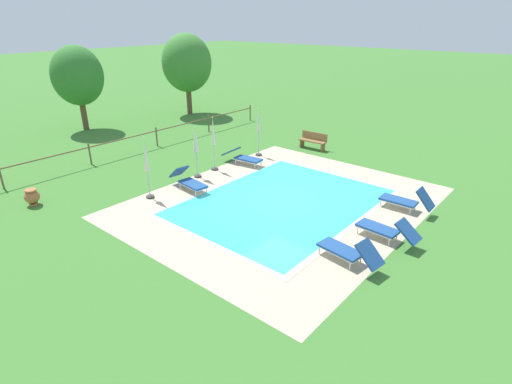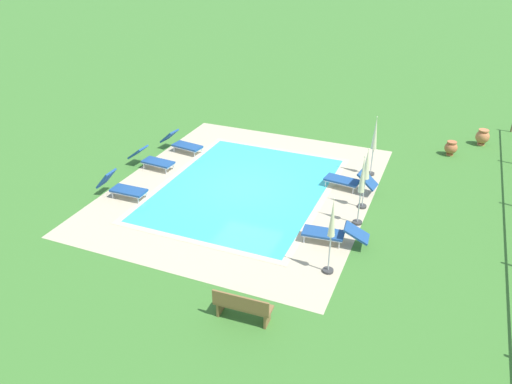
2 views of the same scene
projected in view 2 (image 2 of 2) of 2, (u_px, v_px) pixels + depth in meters
ground_plane at (244, 188)px, 18.95m from camera, size 160.00×160.00×0.00m
pool_deck_paving at (244, 188)px, 18.95m from camera, size 11.20×9.35×0.01m
swimming_pool_water at (244, 188)px, 18.95m from camera, size 7.63×5.78×0.01m
pool_coping_rim at (244, 188)px, 18.95m from camera, size 8.11×6.26×0.01m
sun_lounger_north_near_steps at (122, 187)px, 18.17m from camera, size 0.63×1.89×0.97m
sun_lounger_north_mid at (182, 143)px, 21.80m from camera, size 0.86×2.02×0.89m
sun_lounger_north_far at (349, 180)px, 18.69m from camera, size 0.85×2.04×0.87m
sun_lounger_north_end at (333, 233)px, 15.55m from camera, size 0.80×2.11×0.73m
sun_lounger_south_mid at (152, 159)px, 20.34m from camera, size 0.74×2.03×0.85m
patio_umbrella_closed_row_west at (366, 169)px, 16.95m from camera, size 0.32×0.32×2.28m
patio_umbrella_closed_row_mid_west at (375, 139)px, 19.21m from camera, size 0.32×0.32×2.46m
patio_umbrella_closed_row_centre at (362, 182)px, 15.99m from camera, size 0.32×0.32×2.48m
patio_umbrella_closed_row_mid_east at (332, 227)px, 13.69m from camera, size 0.32×0.32×2.45m
wooden_bench_lawn_side at (242, 306)px, 12.46m from camera, size 0.51×1.52×0.87m
terracotta_urn_near_fence at (482, 137)px, 22.44m from camera, size 0.59×0.59×0.73m
terracotta_urn_by_tree at (451, 148)px, 21.47m from camera, size 0.54×0.54×0.63m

